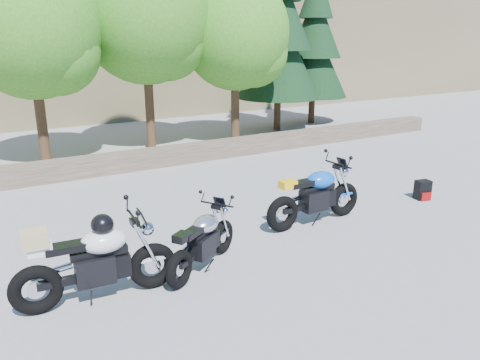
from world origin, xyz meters
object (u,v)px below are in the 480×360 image
at_px(silver_bike, 203,241).
at_px(blue_bike, 315,196).
at_px(white_bike, 95,260).
at_px(backpack, 423,190).

distance_m(silver_bike, blue_bike, 2.77).
height_order(silver_bike, white_bike, white_bike).
bearing_deg(silver_bike, blue_bike, -20.23).
bearing_deg(white_bike, backpack, 9.04).
xyz_separation_m(blue_bike, backpack, (2.98, -0.14, -0.34)).
distance_m(silver_bike, backpack, 5.71).
bearing_deg(backpack, blue_bike, -169.43).
xyz_separation_m(silver_bike, backpack, (5.69, 0.43, -0.25)).
xyz_separation_m(silver_bike, blue_bike, (2.71, 0.58, 0.09)).
height_order(silver_bike, blue_bike, blue_bike).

